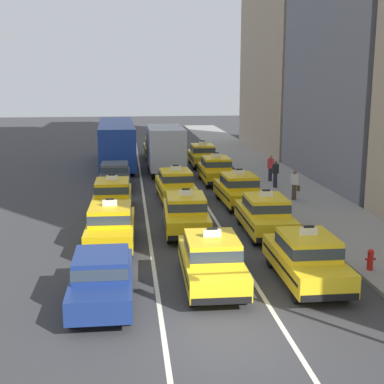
{
  "coord_description": "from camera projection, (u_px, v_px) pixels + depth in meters",
  "views": [
    {
      "loc": [
        -2.39,
        -12.47,
        6.58
      ],
      "look_at": [
        0.53,
        11.96,
        1.3
      ],
      "focal_mm": 50.34,
      "sensor_mm": 36.0,
      "label": 1
    }
  ],
  "objects": [
    {
      "name": "fire_hydrant",
      "position": [
        370.0,
        259.0,
        18.23
      ],
      "size": [
        0.36,
        0.22,
        0.73
      ],
      "color": "red",
      "rests_on": "sidewalk_curb"
    },
    {
      "name": "sedan_left_fourth",
      "position": [
        115.0,
        175.0,
        32.12
      ],
      "size": [
        1.77,
        4.3,
        1.58
      ],
      "color": "black",
      "rests_on": "ground"
    },
    {
      "name": "taxi_right_third",
      "position": [
        239.0,
        189.0,
        27.91
      ],
      "size": [
        1.93,
        4.6,
        1.96
      ],
      "color": "black",
      "rests_on": "ground"
    },
    {
      "name": "sedan_left_nearest",
      "position": [
        102.0,
        277.0,
        15.72
      ],
      "size": [
        1.79,
        4.31,
        1.58
      ],
      "color": "black",
      "rests_on": "ground"
    },
    {
      "name": "taxi_right_second",
      "position": [
        265.0,
        214.0,
        22.82
      ],
      "size": [
        1.89,
        4.59,
        1.96
      ],
      "color": "black",
      "rests_on": "ground"
    },
    {
      "name": "taxi_right_fourth",
      "position": [
        216.0,
        169.0,
        33.86
      ],
      "size": [
        1.83,
        4.57,
        1.96
      ],
      "color": "black",
      "rests_on": "ground"
    },
    {
      "name": "ground_plane",
      "position": [
        227.0,
        339.0,
        13.77
      ],
      "size": [
        160.0,
        160.0,
        0.0
      ],
      "primitive_type": "plane",
      "color": "#353538"
    },
    {
      "name": "box_truck_center_fourth",
      "position": [
        164.0,
        148.0,
        37.19
      ],
      "size": [
        2.39,
        7.0,
        3.27
      ],
      "color": "black",
      "rests_on": "ground"
    },
    {
      "name": "lane_stripe_left_center",
      "position": [
        142.0,
        186.0,
        33.0
      ],
      "size": [
        0.14,
        80.0,
        0.01
      ],
      "primitive_type": "cube",
      "color": "silver",
      "rests_on": "ground"
    },
    {
      "name": "taxi_center_second",
      "position": [
        186.0,
        213.0,
        23.06
      ],
      "size": [
        1.98,
        4.62,
        1.96
      ],
      "color": "black",
      "rests_on": "ground"
    },
    {
      "name": "pedestrian_by_storefront",
      "position": [
        275.0,
        174.0,
        31.79
      ],
      "size": [
        0.36,
        0.24,
        1.61
      ],
      "color": "#23232D",
      "rests_on": "sidewalk_curb"
    },
    {
      "name": "pedestrian_mid_block",
      "position": [
        270.0,
        168.0,
        33.77
      ],
      "size": [
        0.36,
        0.24,
        1.63
      ],
      "color": "#23232D",
      "rests_on": "sidewalk_curb"
    },
    {
      "name": "bus_left_fifth",
      "position": [
        116.0,
        141.0,
        40.51
      ],
      "size": [
        2.82,
        11.26,
        3.22
      ],
      "color": "black",
      "rests_on": "ground"
    },
    {
      "name": "taxi_center_third",
      "position": [
        175.0,
        184.0,
        29.11
      ],
      "size": [
        1.97,
        4.62,
        1.96
      ],
      "color": "black",
      "rests_on": "ground"
    },
    {
      "name": "taxi_left_third",
      "position": [
        113.0,
        196.0,
        26.36
      ],
      "size": [
        1.88,
        4.58,
        1.96
      ],
      "color": "black",
      "rests_on": "ground"
    },
    {
      "name": "pedestrian_far_corner",
      "position": [
        295.0,
        185.0,
        28.58
      ],
      "size": [
        0.47,
        0.24,
        1.59
      ],
      "color": "#473828",
      "rests_on": "sidewalk_curb"
    },
    {
      "name": "taxi_center_fifth",
      "position": [
        156.0,
        148.0,
        44.26
      ],
      "size": [
        1.88,
        4.58,
        1.96
      ],
      "color": "black",
      "rests_on": "ground"
    },
    {
      "name": "lane_stripe_center_right",
      "position": [
        194.0,
        185.0,
        33.37
      ],
      "size": [
        0.14,
        80.0,
        0.01
      ],
      "primitive_type": "cube",
      "color": "silver",
      "rests_on": "ground"
    },
    {
      "name": "taxi_center_nearest",
      "position": [
        212.0,
        260.0,
        17.14
      ],
      "size": [
        1.92,
        4.6,
        1.96
      ],
      "color": "black",
      "rests_on": "ground"
    },
    {
      "name": "taxi_right_fifth",
      "position": [
        202.0,
        155.0,
        40.14
      ],
      "size": [
        1.86,
        4.58,
        1.96
      ],
      "color": "black",
      "rests_on": "ground"
    },
    {
      "name": "sidewalk_curb",
      "position": [
        307.0,
        199.0,
        29.15
      ],
      "size": [
        4.0,
        90.0,
        0.15
      ],
      "primitive_type": "cube",
      "color": "gray",
      "rests_on": "ground"
    },
    {
      "name": "taxi_right_nearest",
      "position": [
        306.0,
        257.0,
        17.36
      ],
      "size": [
        1.87,
        4.58,
        1.96
      ],
      "color": "black",
      "rests_on": "ground"
    },
    {
      "name": "taxi_left_second",
      "position": [
        111.0,
        225.0,
        21.19
      ],
      "size": [
        1.93,
        4.6,
        1.96
      ],
      "color": "black",
      "rests_on": "ground"
    }
  ]
}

